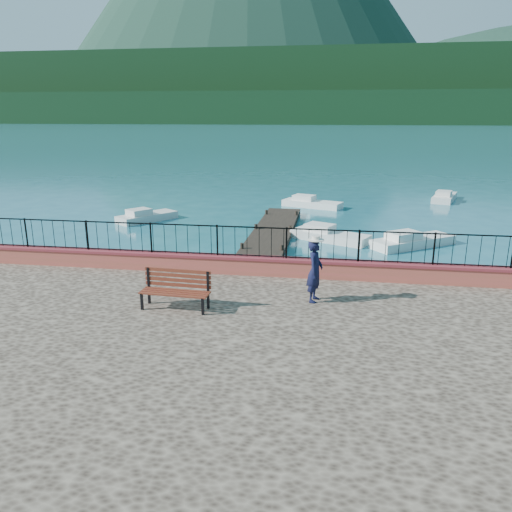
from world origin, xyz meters
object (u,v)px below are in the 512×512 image
(park_bench, at_px, (176,298))
(boat_1, at_px, (330,233))
(person, at_px, (315,271))
(boat_0, at_px, (212,268))
(boat_3, at_px, (147,214))
(boat_2, at_px, (413,238))
(boat_4, at_px, (312,201))
(boat_5, at_px, (445,195))

(park_bench, distance_m, boat_1, 13.36)
(person, xyz_separation_m, boat_1, (0.30, 11.62, -1.65))
(boat_0, bearing_deg, person, -50.21)
(park_bench, relative_size, boat_3, 0.52)
(park_bench, distance_m, boat_2, 14.58)
(boat_1, xyz_separation_m, boat_4, (-1.34, 9.17, 0.00))
(boat_2, bearing_deg, boat_4, 82.79)
(boat_3, distance_m, boat_4, 11.20)
(person, relative_size, boat_1, 0.44)
(boat_1, distance_m, boat_4, 9.27)
(park_bench, xyz_separation_m, boat_3, (-6.92, 15.89, -1.10))
(boat_1, bearing_deg, boat_2, 18.51)
(boat_0, bearing_deg, boat_3, 123.45)
(person, distance_m, boat_2, 12.03)
(park_bench, bearing_deg, boat_3, 116.84)
(boat_4, bearing_deg, boat_2, -40.88)
(boat_1, distance_m, boat_5, 15.59)
(person, bearing_deg, boat_2, -10.46)
(boat_3, bearing_deg, boat_2, -68.17)
(person, height_order, boat_0, person)
(person, distance_m, boat_1, 11.74)
(boat_2, xyz_separation_m, boat_3, (-14.73, 3.62, 0.00))
(boat_3, height_order, boat_5, same)
(boat_0, bearing_deg, park_bench, -84.42)
(boat_5, bearing_deg, boat_0, 166.39)
(person, bearing_deg, boat_3, 45.78)
(boat_2, distance_m, boat_4, 11.01)
(boat_2, height_order, boat_5, same)
(person, height_order, boat_2, person)
(boat_4, xyz_separation_m, boat_5, (9.40, 4.17, 0.00))
(boat_0, distance_m, boat_4, 16.08)
(person, bearing_deg, boat_5, -8.10)
(boat_1, height_order, boat_2, same)
(boat_2, relative_size, boat_5, 1.12)
(boat_0, xyz_separation_m, boat_5, (12.48, 19.95, 0.00))
(person, relative_size, boat_3, 0.48)
(boat_2, height_order, boat_4, same)
(boat_0, distance_m, boat_2, 10.37)
(park_bench, bearing_deg, boat_0, 98.54)
(boat_0, distance_m, boat_1, 7.95)
(boat_3, xyz_separation_m, boat_5, (18.84, 10.20, 0.00))
(park_bench, bearing_deg, boat_1, 76.45)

